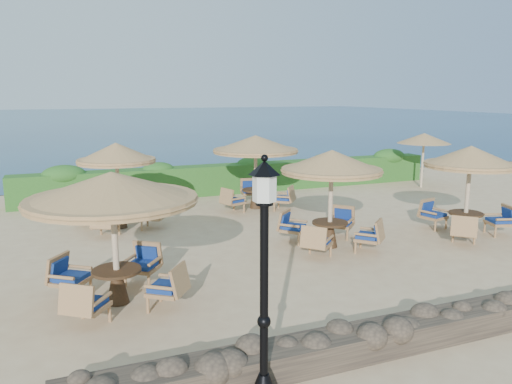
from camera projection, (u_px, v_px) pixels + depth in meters
name	position (u px, v px, depth m)	size (l,w,h in m)	color
ground	(325.00, 236.00, 14.65)	(120.00, 120.00, 0.00)	#CFB083
sea	(104.00, 120.00, 78.43)	(160.00, 160.00, 0.00)	#0C2B4E
hedge	(241.00, 178.00, 21.10)	(18.00, 0.90, 1.20)	#1F5019
stone_wall	(497.00, 314.00, 8.96)	(15.00, 0.65, 0.44)	brown
lamp_post	(264.00, 296.00, 6.41)	(0.44, 0.44, 3.31)	black
extra_parasol	(424.00, 139.00, 21.80)	(2.30, 2.30, 2.41)	#CEB491
cafe_set_0	(113.00, 209.00, 9.59)	(3.31, 3.31, 2.65)	#CEB491
cafe_set_1	(331.00, 182.00, 13.25)	(2.71, 2.71, 2.65)	#CEB491
cafe_set_2	(469.00, 174.00, 14.27)	(2.73, 2.73, 2.65)	#CEB491
cafe_set_3	(117.00, 174.00, 15.19)	(2.80, 2.80, 2.65)	#CEB491
cafe_set_4	(256.00, 154.00, 17.79)	(3.07, 3.07, 2.65)	#CEB491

